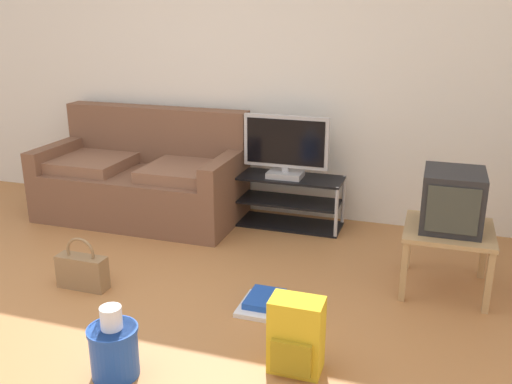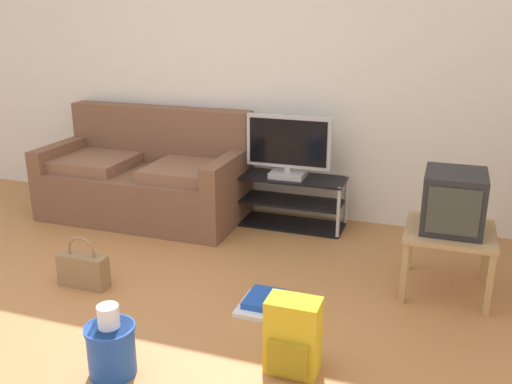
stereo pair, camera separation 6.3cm
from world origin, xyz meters
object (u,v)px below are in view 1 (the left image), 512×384
(tv_stand, at_px, (286,201))
(cleaning_bucket, at_px, (114,347))
(crt_tv, at_px, (452,200))
(side_table, at_px, (448,237))
(floor_tray, at_px, (277,305))
(couch, at_px, (144,179))
(flat_tv, at_px, (286,147))
(backpack, at_px, (296,336))
(handbag, at_px, (82,270))

(tv_stand, xyz_separation_m, cleaning_bucket, (-0.28, -2.35, -0.06))
(crt_tv, bearing_deg, side_table, -90.00)
(floor_tray, bearing_deg, couch, 141.70)
(side_table, xyz_separation_m, floor_tray, (-1.00, -0.64, -0.34))
(side_table, height_order, crt_tv, crt_tv)
(couch, relative_size, tv_stand, 1.81)
(flat_tv, bearing_deg, crt_tv, -30.17)
(side_table, bearing_deg, backpack, -121.70)
(crt_tv, bearing_deg, backpack, -121.36)
(flat_tv, relative_size, crt_tv, 1.67)
(backpack, bearing_deg, tv_stand, 123.97)
(couch, relative_size, handbag, 4.83)
(couch, bearing_deg, tv_stand, 7.17)
(tv_stand, height_order, handbag, tv_stand)
(crt_tv, height_order, floor_tray, crt_tv)
(handbag, bearing_deg, cleaning_bucket, -46.83)
(backpack, relative_size, floor_tray, 0.86)
(couch, distance_m, flat_tv, 1.36)
(tv_stand, height_order, flat_tv, flat_tv)
(crt_tv, relative_size, floor_tray, 0.91)
(flat_tv, height_order, side_table, flat_tv)
(side_table, height_order, backpack, side_table)
(tv_stand, xyz_separation_m, crt_tv, (1.34, -0.80, 0.41))
(tv_stand, distance_m, handbag, 1.87)
(floor_tray, bearing_deg, backpack, -64.68)
(crt_tv, xyz_separation_m, backpack, (-0.74, -1.21, -0.43))
(flat_tv, bearing_deg, handbag, -123.00)
(couch, distance_m, backpack, 2.66)
(couch, distance_m, tv_stand, 1.31)
(side_table, distance_m, crt_tv, 0.26)
(side_table, bearing_deg, couch, 166.07)
(couch, bearing_deg, flat_tv, 6.20)
(couch, bearing_deg, floor_tray, -38.30)
(cleaning_bucket, bearing_deg, floor_tray, 55.05)
(backpack, bearing_deg, side_table, 75.57)
(backpack, distance_m, cleaning_bucket, 0.95)
(couch, xyz_separation_m, flat_tv, (1.30, 0.14, 0.36))
(flat_tv, xyz_separation_m, backpack, (0.60, -1.99, -0.51))
(couch, xyz_separation_m, handbag, (0.29, -1.41, -0.22))
(couch, distance_m, crt_tv, 2.73)
(handbag, bearing_deg, flat_tv, 57.00)
(cleaning_bucket, bearing_deg, side_table, 43.34)
(flat_tv, bearing_deg, side_table, -30.69)
(couch, xyz_separation_m, cleaning_bucket, (1.02, -2.18, -0.18))
(tv_stand, height_order, floor_tray, tv_stand)
(flat_tv, bearing_deg, cleaning_bucket, -96.85)
(backpack, xyz_separation_m, floor_tray, (-0.26, 0.55, -0.16))
(handbag, height_order, floor_tray, handbag)
(couch, relative_size, floor_tray, 3.72)
(couch, height_order, side_table, couch)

